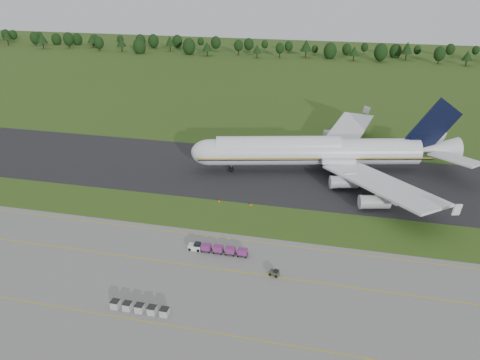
% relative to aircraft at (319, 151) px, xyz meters
% --- Properties ---
extents(ground, '(600.00, 600.00, 0.00)m').
position_rel_aircraft_xyz_m(ground, '(-21.45, -33.66, -6.52)').
color(ground, '#304E17').
rests_on(ground, ground).
extents(apron, '(300.00, 52.00, 0.06)m').
position_rel_aircraft_xyz_m(apron, '(-21.45, -67.66, -6.49)').
color(apron, slate).
rests_on(apron, ground).
extents(taxiway, '(300.00, 40.00, 0.08)m').
position_rel_aircraft_xyz_m(taxiway, '(-21.45, -5.66, -6.48)').
color(taxiway, black).
rests_on(taxiway, ground).
extents(apron_markings, '(300.00, 30.20, 0.01)m').
position_rel_aircraft_xyz_m(apron_markings, '(-21.45, -60.65, -6.46)').
color(apron_markings, '#C3AF0B').
rests_on(apron_markings, apron).
extents(tree_line, '(521.00, 22.83, 11.95)m').
position_rel_aircraft_xyz_m(tree_line, '(-31.70, 187.02, -0.23)').
color(tree_line, black).
rests_on(tree_line, ground).
extents(aircraft, '(81.41, 77.04, 22.83)m').
position_rel_aircraft_xyz_m(aircraft, '(0.00, 0.00, 0.00)').
color(aircraft, silver).
rests_on(aircraft, ground).
extents(baggage_train, '(13.39, 1.71, 1.65)m').
position_rel_aircraft_xyz_m(baggage_train, '(-18.13, -49.79, -5.59)').
color(baggage_train, silver).
rests_on(baggage_train, apron).
extents(utility_cart, '(2.12, 1.59, 1.04)m').
position_rel_aircraft_xyz_m(utility_cart, '(-4.54, -55.17, -5.95)').
color(utility_cart, '#313726').
rests_on(utility_cart, apron).
extents(uld_row, '(11.14, 1.54, 1.53)m').
position_rel_aircraft_xyz_m(uld_row, '(-26.69, -71.45, -5.69)').
color(uld_row, '#A9A9A9').
rests_on(uld_row, apron).
extents(edge_markers, '(9.13, 0.30, 0.60)m').
position_rel_aircraft_xyz_m(edge_markers, '(-19.52, -26.98, -6.25)').
color(edge_markers, '#FE5F08').
rests_on(edge_markers, ground).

